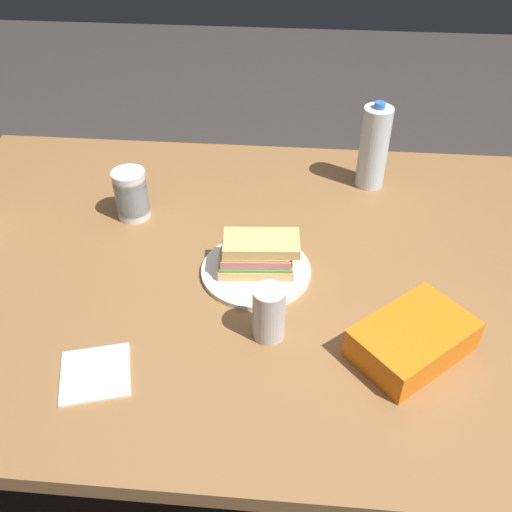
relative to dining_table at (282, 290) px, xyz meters
The scene contains 9 objects.
ground_plane 0.68m from the dining_table, ahead, with size 8.00×8.00×0.00m, color #383330.
dining_table is the anchor object (origin of this frame).
paper_plate 0.10m from the dining_table, 156.23° to the right, with size 0.25×0.25×0.01m, color white.
sandwich 0.14m from the dining_table, 156.70° to the right, with size 0.19×0.11×0.08m.
chip_bag 0.37m from the dining_table, 42.04° to the right, with size 0.23×0.15×0.07m, color orange.
water_bottle_tall 0.48m from the dining_table, 59.80° to the left, with size 0.08×0.08×0.24m.
plastic_cup_stack 0.45m from the dining_table, 156.60° to the left, with size 0.08×0.08×0.13m.
soda_can_silver 0.26m from the dining_table, 95.12° to the right, with size 0.07×0.07×0.12m, color silver.
paper_napkin 0.49m from the dining_table, 134.38° to the right, with size 0.13×0.13×0.01m, color white.
Camera 1 is at (0.03, -1.03, 1.63)m, focal length 40.59 mm.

